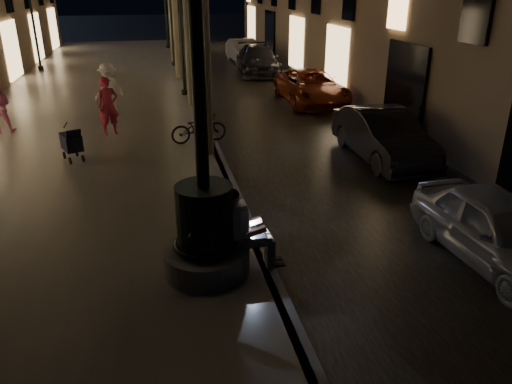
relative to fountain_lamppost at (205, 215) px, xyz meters
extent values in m
plane|color=black|center=(1.00, 13.00, -1.21)|extent=(120.00, 120.00, 0.00)
cube|color=black|center=(4.00, 13.00, -1.20)|extent=(6.00, 45.00, 0.02)
cube|color=#635D58|center=(-3.00, 13.00, -1.11)|extent=(8.00, 45.00, 0.20)
cube|color=#59595B|center=(1.00, 13.00, -1.11)|extent=(0.25, 45.00, 0.20)
cylinder|color=#59595B|center=(0.00, 0.00, -0.81)|extent=(1.40, 1.40, 0.40)
cylinder|color=black|center=(0.00, 0.00, -0.06)|extent=(0.90, 0.90, 1.10)
torus|color=black|center=(0.00, 0.00, -0.51)|extent=(1.04, 1.04, 0.10)
torus|color=black|center=(0.00, 0.00, 0.34)|extent=(0.89, 0.89, 0.09)
cylinder|color=black|center=(0.00, 0.00, 2.09)|extent=(0.20, 0.20, 3.20)
cube|color=gray|center=(0.55, 0.00, -0.51)|extent=(0.39, 0.26, 0.19)
cube|color=white|center=(0.49, 0.00, -0.15)|extent=(0.48, 0.28, 0.61)
sphere|color=tan|center=(0.45, 0.00, 0.25)|extent=(0.23, 0.23, 0.23)
sphere|color=black|center=(0.44, 0.00, 0.29)|extent=(0.23, 0.23, 0.23)
cube|color=gray|center=(0.81, -0.10, -0.51)|extent=(0.49, 0.14, 0.15)
cube|color=gray|center=(0.81, 0.10, -0.51)|extent=(0.49, 0.14, 0.15)
cube|color=gray|center=(1.04, -0.10, -0.76)|extent=(0.14, 0.13, 0.50)
cube|color=gray|center=(1.04, 0.10, -0.76)|extent=(0.14, 0.13, 0.50)
cube|color=black|center=(1.15, -0.10, -1.00)|extent=(0.28, 0.11, 0.03)
cube|color=black|center=(1.15, 0.10, -1.00)|extent=(0.28, 0.11, 0.03)
cube|color=black|center=(0.83, 0.00, -0.43)|extent=(0.26, 0.35, 0.02)
cube|color=black|center=(0.66, 0.00, -0.31)|extent=(0.09, 0.35, 0.23)
cube|color=#B2C6FF|center=(0.67, 0.00, -0.31)|extent=(0.07, 0.32, 0.20)
cylinder|color=#6B604C|center=(0.75, 6.00, 1.49)|extent=(0.28, 0.28, 5.00)
cylinder|color=#6B604C|center=(0.80, 12.00, 1.54)|extent=(0.28, 0.28, 5.10)
cylinder|color=#6B604C|center=(0.70, 18.00, 1.44)|extent=(0.28, 0.28, 4.90)
cylinder|color=#6B604C|center=(0.78, 24.00, 1.59)|extent=(0.28, 0.28, 5.20)
cylinder|color=black|center=(0.70, 6.00, -0.91)|extent=(0.28, 0.28, 0.20)
cylinder|color=black|center=(0.70, 6.00, 1.19)|extent=(0.12, 0.12, 4.40)
cylinder|color=black|center=(0.70, 14.00, -0.91)|extent=(0.28, 0.28, 0.20)
cylinder|color=black|center=(0.70, 14.00, 1.19)|extent=(0.12, 0.12, 4.40)
cylinder|color=black|center=(0.70, 22.00, -0.91)|extent=(0.28, 0.28, 0.20)
cylinder|color=black|center=(0.70, 22.00, 1.19)|extent=(0.12, 0.12, 4.40)
cylinder|color=black|center=(0.70, 30.00, -0.91)|extent=(0.28, 0.28, 0.20)
cylinder|color=black|center=(0.70, 30.00, 1.19)|extent=(0.12, 0.12, 4.40)
cylinder|color=black|center=(-6.40, 22.00, -0.91)|extent=(0.28, 0.28, 0.20)
cylinder|color=black|center=(-6.40, 22.00, 1.19)|extent=(0.12, 0.12, 4.40)
cube|color=black|center=(-2.82, 6.18, -0.50)|extent=(0.65, 0.80, 0.41)
cube|color=black|center=(-2.70, 5.88, -0.23)|extent=(0.40, 0.29, 0.27)
cylinder|color=black|center=(-2.87, 5.86, -0.92)|extent=(0.11, 0.18, 0.18)
cylinder|color=black|center=(-2.56, 5.99, -0.92)|extent=(0.11, 0.18, 0.18)
cylinder|color=black|center=(-3.08, 6.37, -0.92)|extent=(0.11, 0.18, 0.18)
cylinder|color=black|center=(-2.78, 6.50, -0.92)|extent=(0.11, 0.18, 0.18)
cylinder|color=black|center=(-2.97, 6.52, -0.14)|extent=(0.19, 0.39, 0.25)
imported|color=#999BA0|center=(5.00, -0.40, -0.59)|extent=(1.65, 3.71, 1.24)
imported|color=black|center=(5.44, 5.10, -0.52)|extent=(1.47, 4.19, 1.38)
imported|color=maroon|center=(5.63, 12.15, -0.56)|extent=(2.21, 4.72, 1.31)
imported|color=#28292D|center=(5.00, 19.50, -0.49)|extent=(2.46, 5.15, 1.45)
imported|color=#9A9A95|center=(5.00, 23.69, -0.53)|extent=(1.69, 4.22, 1.37)
imported|color=#B2233A|center=(-1.99, 8.52, -0.13)|extent=(0.74, 0.60, 1.76)
imported|color=white|center=(-2.11, 11.09, -0.11)|extent=(1.32, 1.25, 1.80)
imported|color=black|center=(0.60, 7.13, -0.58)|extent=(1.71, 0.83, 0.86)
camera|label=1|loc=(-0.65, -7.05, 3.36)|focal=35.00mm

